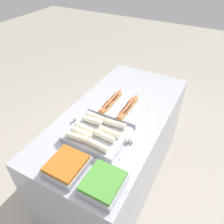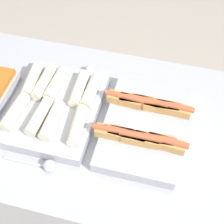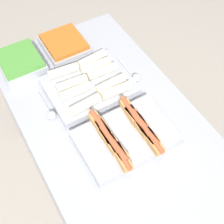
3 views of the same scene
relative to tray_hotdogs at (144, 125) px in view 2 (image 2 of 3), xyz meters
The scene contains 6 objects.
ground_plane 0.96m from the tray_hotdogs, behind, with size 12.00×12.00×0.00m, color #ADA393.
counter 0.50m from the tray_hotdogs, behind, with size 1.73×0.84×0.92m.
tray_hotdogs is the anchor object (origin of this frame).
tray_wraps 0.37m from the tray_hotdogs, behind, with size 0.36×0.45×0.10m.
serving_spoon_near 0.41m from the tray_hotdogs, 141.53° to the right, with size 0.21×0.04×0.04m.
serving_spoon_far 0.41m from the tray_hotdogs, 141.29° to the left, with size 0.22×0.04×0.04m.
Camera 2 is at (0.09, -0.71, 1.97)m, focal length 50.00 mm.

